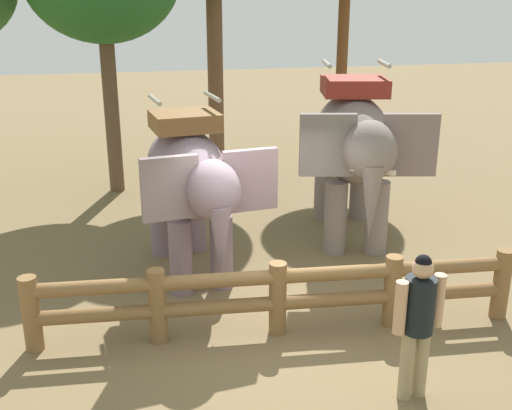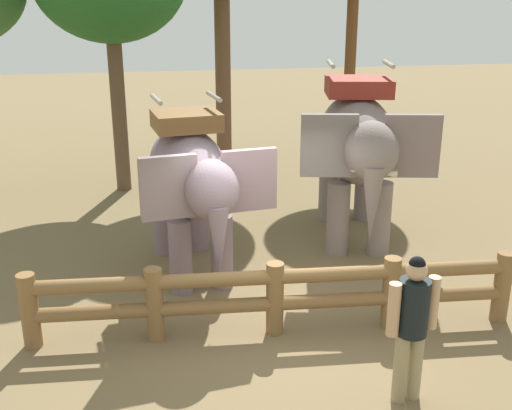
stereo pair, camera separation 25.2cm
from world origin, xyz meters
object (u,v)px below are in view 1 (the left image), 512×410
(log_fence, at_px, (278,293))
(elephant_near_left, at_px, (190,179))
(tourist_woman_in_black, at_px, (418,317))
(elephant_center, at_px, (354,144))

(log_fence, height_order, elephant_near_left, elephant_near_left)
(elephant_near_left, relative_size, tourist_woman_in_black, 1.94)
(elephant_near_left, bearing_deg, elephant_center, 16.93)
(log_fence, height_order, elephant_center, elephant_center)
(tourist_woman_in_black, bearing_deg, log_fence, 124.40)
(log_fence, relative_size, tourist_woman_in_black, 3.74)
(log_fence, xyz_separation_m, tourist_woman_in_black, (1.19, -1.73, 0.44))
(log_fence, height_order, tourist_woman_in_black, tourist_woman_in_black)
(log_fence, bearing_deg, elephant_near_left, 113.56)
(tourist_woman_in_black, bearing_deg, elephant_near_left, 118.72)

